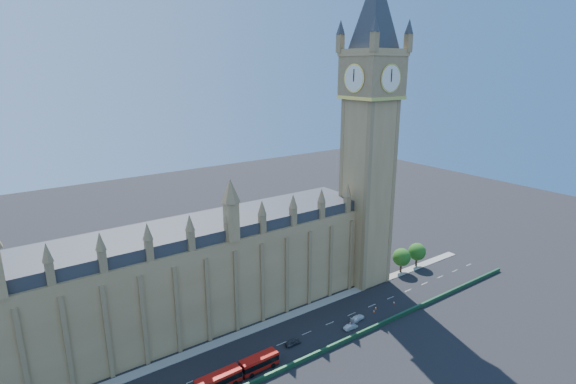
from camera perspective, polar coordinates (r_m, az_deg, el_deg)
ground at (r=121.00m, az=0.81°, el=-18.07°), size 400.00×400.00×0.00m
palace_westminster at (r=121.06m, az=-15.38°, el=-11.08°), size 120.00×20.00×28.00m
elizabeth_tower at (r=136.92m, az=10.44°, el=10.11°), size 20.59×20.59×105.00m
bridge_parapet at (r=114.82m, az=3.64°, el=-19.81°), size 160.00×0.60×1.20m
kerb_north at (r=127.51m, az=-1.82°, el=-16.10°), size 160.00×3.00×0.16m
tree_east_near at (r=156.92m, az=14.26°, el=-7.95°), size 6.00×6.00×8.50m
tree_east_far at (r=162.73m, az=16.11°, el=-7.23°), size 6.00×6.00×8.50m
red_bus at (r=107.82m, az=-6.35°, el=-21.76°), size 20.26×3.51×3.44m
car_grey at (r=118.24m, az=0.61°, el=-18.54°), size 4.24×1.75×1.44m
car_silver at (r=125.23m, az=7.95°, el=-16.59°), size 4.09×1.57×1.33m
car_white at (r=129.23m, az=8.81°, el=-15.52°), size 4.93×2.50×1.37m
cone_a at (r=133.59m, az=10.86°, el=-14.67°), size 0.55×0.55×0.71m
cone_b at (r=135.28m, az=11.07°, el=-14.26°), size 0.53×0.53×0.78m
cone_c at (r=139.00m, az=13.30°, el=-13.53°), size 0.61×0.61×0.80m
cone_d at (r=127.20m, az=7.93°, el=-16.18°), size 0.61×0.61×0.80m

